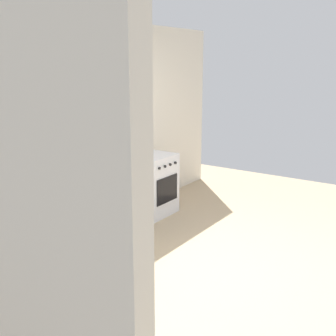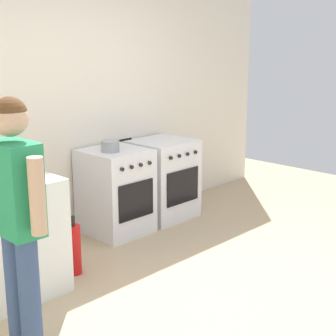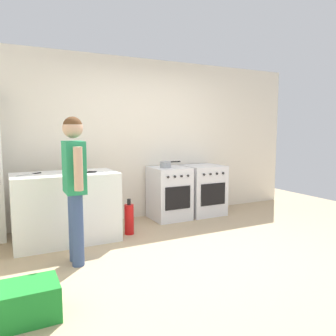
{
  "view_description": "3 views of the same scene",
  "coord_description": "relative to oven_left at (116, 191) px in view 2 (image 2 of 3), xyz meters",
  "views": [
    {
      "loc": [
        -3.49,
        -1.85,
        2.08
      ],
      "look_at": [
        0.27,
        0.75,
        0.93
      ],
      "focal_mm": 45.0,
      "sensor_mm": 36.0,
      "label": 1
    },
    {
      "loc": [
        -2.82,
        -2.21,
        1.9
      ],
      "look_at": [
        0.23,
        0.73,
        0.84
      ],
      "focal_mm": 55.0,
      "sensor_mm": 36.0,
      "label": 2
    },
    {
      "loc": [
        -2.05,
        -3.12,
        1.45
      ],
      "look_at": [
        0.0,
        0.93,
        0.92
      ],
      "focal_mm": 35.0,
      "sensor_mm": 36.0,
      "label": 3
    }
  ],
  "objects": [
    {
      "name": "knife_paring",
      "position": [
        -1.36,
        -0.51,
        0.48
      ],
      "size": [
        0.21,
        0.05,
        0.01
      ],
      "color": "silver",
      "rests_on": "counter_unit"
    },
    {
      "name": "knife_utility",
      "position": [
        -1.41,
        -0.4,
        0.48
      ],
      "size": [
        0.23,
        0.16,
        0.01
      ],
      "color": "silver",
      "rests_on": "counter_unit"
    },
    {
      "name": "oven_left",
      "position": [
        0.0,
        0.0,
        0.0
      ],
      "size": [
        0.58,
        0.62,
        0.85
      ],
      "color": "silver",
      "rests_on": "ground"
    },
    {
      "name": "back_wall",
      "position": [
        -0.35,
        0.37,
        0.87
      ],
      "size": [
        6.0,
        0.1,
        2.6
      ],
      "primitive_type": "cube",
      "color": "silver",
      "rests_on": "ground"
    },
    {
      "name": "oven_right",
      "position": [
        0.66,
        0.0,
        0.0
      ],
      "size": [
        0.63,
        0.62,
        0.85
      ],
      "color": "silver",
      "rests_on": "ground"
    },
    {
      "name": "fire_extinguisher",
      "position": [
        -0.87,
        -0.48,
        -0.21
      ],
      "size": [
        0.13,
        0.13,
        0.5
      ],
      "color": "red",
      "rests_on": "ground"
    },
    {
      "name": "ground_plane",
      "position": [
        -0.35,
        -1.58,
        -0.43
      ],
      "size": [
        8.0,
        8.0,
        0.0
      ],
      "primitive_type": "plane",
      "color": "tan"
    },
    {
      "name": "person",
      "position": [
        -1.73,
        -1.17,
        0.52
      ],
      "size": [
        0.21,
        0.57,
        1.59
      ],
      "color": "#384C7A",
      "rests_on": "ground"
    },
    {
      "name": "pot",
      "position": [
        -0.08,
        -0.04,
        0.48
      ],
      "size": [
        0.36,
        0.18,
        0.11
      ],
      "color": "gray",
      "rests_on": "oven_left"
    }
  ]
}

